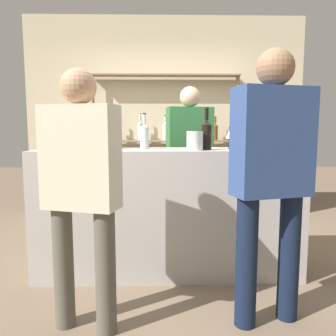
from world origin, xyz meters
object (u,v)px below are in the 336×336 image
at_px(counter_bottle_0, 144,135).
at_px(cork_jar, 195,141).
at_px(counter_bottle_3, 267,134).
at_px(customer_left, 81,182).
at_px(ice_bucket, 111,135).
at_px(counter_bottle_1, 233,135).
at_px(counter_bottle_2, 206,134).
at_px(customer_right, 272,168).
at_px(server_behind_counter, 190,152).
at_px(wine_glass, 230,134).

xyz_separation_m(counter_bottle_0, cork_jar, (0.42, -0.20, -0.04)).
height_order(counter_bottle_3, customer_left, customer_left).
bearing_deg(counter_bottle_3, ice_bucket, -178.41).
height_order(cork_jar, customer_left, customer_left).
distance_m(counter_bottle_1, counter_bottle_2, 0.27).
bearing_deg(customer_right, counter_bottle_0, 31.16).
relative_size(ice_bucket, server_behind_counter, 0.14).
bearing_deg(customer_left, counter_bottle_3, -39.19).
height_order(counter_bottle_1, wine_glass, counter_bottle_1).
distance_m(server_behind_counter, customer_left, 1.90).
bearing_deg(ice_bucket, customer_right, -38.90).
relative_size(counter_bottle_1, server_behind_counter, 0.19).
distance_m(counter_bottle_0, wine_glass, 0.73).
relative_size(counter_bottle_2, customer_right, 0.20).
bearing_deg(cork_jar, ice_bucket, 158.43).
bearing_deg(cork_jar, customer_left, -137.56).
bearing_deg(cork_jar, counter_bottle_3, 25.10).
distance_m(counter_bottle_2, cork_jar, 0.14).
bearing_deg(ice_bucket, counter_bottle_2, -13.93).
bearing_deg(wine_glass, ice_bucket, 167.26).
height_order(wine_glass, customer_right, customer_right).
height_order(counter_bottle_3, wine_glass, counter_bottle_3).
distance_m(counter_bottle_0, counter_bottle_1, 0.77).
relative_size(counter_bottle_0, counter_bottle_3, 0.94).
bearing_deg(counter_bottle_2, ice_bucket, 166.07).
distance_m(counter_bottle_3, cork_jar, 0.77).
bearing_deg(counter_bottle_2, customer_right, -66.34).
height_order(counter_bottle_2, ice_bucket, counter_bottle_2).
height_order(ice_bucket, customer_left, customer_left).
distance_m(counter_bottle_2, customer_right, 0.81).
xyz_separation_m(counter_bottle_3, server_behind_counter, (-0.65, 0.71, -0.21)).
bearing_deg(counter_bottle_1, ice_bucket, 174.65).
bearing_deg(ice_bucket, counter_bottle_3, 1.59).
relative_size(customer_left, customer_right, 0.93).
bearing_deg(wine_glass, customer_right, -80.16).
distance_m(counter_bottle_0, customer_left, 0.99).
bearing_deg(ice_bucket, counter_bottle_1, -5.35).
xyz_separation_m(wine_glass, cork_jar, (-0.30, -0.05, -0.05)).
bearing_deg(counter_bottle_1, counter_bottle_2, -157.35).
relative_size(wine_glass, customer_right, 0.10).
xyz_separation_m(counter_bottle_2, ice_bucket, (-0.83, 0.21, -0.01)).
bearing_deg(customer_left, ice_bucket, 13.89).
bearing_deg(customer_left, cork_jar, -31.77).
bearing_deg(counter_bottle_2, wine_glass, -7.57).
distance_m(counter_bottle_0, ice_bucket, 0.32).
xyz_separation_m(wine_glass, customer_right, (0.12, -0.69, -0.20)).
height_order(counter_bottle_2, server_behind_counter, server_behind_counter).
bearing_deg(counter_bottle_2, cork_jar, -142.30).
bearing_deg(counter_bottle_0, cork_jar, -25.55).
bearing_deg(counter_bottle_1, customer_right, -85.56).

